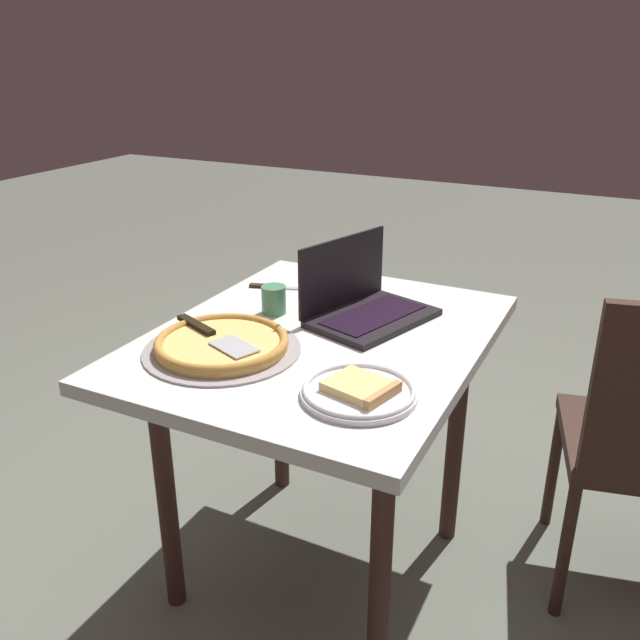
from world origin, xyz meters
The scene contains 7 objects.
ground_plane centered at (0.00, 0.00, 0.00)m, with size 12.00×12.00×0.00m, color #61665A.
dining_table centered at (0.00, 0.00, 0.67)m, with size 1.00×0.81×0.77m.
laptop centered at (0.15, -0.06, 0.82)m, with size 0.39×0.32×0.21m.
pizza_plate centered at (-0.26, -0.23, 0.79)m, with size 0.25×0.25×0.04m.
pizza_tray centered at (-0.20, 0.17, 0.79)m, with size 0.39×0.39×0.04m.
table_knife centered at (0.25, 0.28, 0.78)m, with size 0.08×0.20×0.01m.
drink_cup centered at (0.07, 0.18, 0.81)m, with size 0.07×0.07×0.08m.
Camera 1 is at (-1.43, -0.71, 1.48)m, focal length 37.61 mm.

